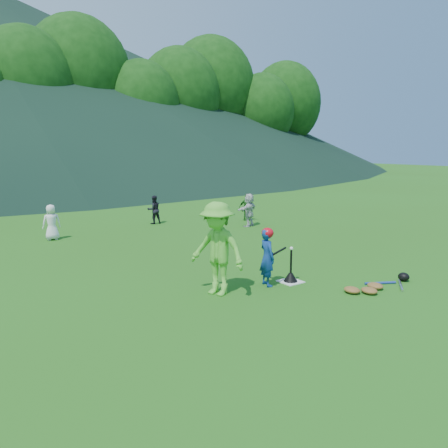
# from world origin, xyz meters

# --- Properties ---
(ground) EXTENTS (120.00, 120.00, 0.00)m
(ground) POSITION_xyz_m (0.00, 0.00, 0.00)
(ground) COLOR #275C15
(ground) RESTS_ON ground
(home_plate) EXTENTS (0.45, 0.45, 0.02)m
(home_plate) POSITION_xyz_m (0.00, 0.00, 0.01)
(home_plate) COLOR silver
(home_plate) RESTS_ON ground
(baseball) EXTENTS (0.08, 0.08, 0.08)m
(baseball) POSITION_xyz_m (0.00, 0.00, 0.74)
(baseball) COLOR white
(baseball) RESTS_ON batting_tee
(batter_child) EXTENTS (0.37, 0.48, 1.20)m
(batter_child) POSITION_xyz_m (-0.57, 0.12, 0.60)
(batter_child) COLOR navy
(batter_child) RESTS_ON ground
(adult_coach) EXTENTS (1.06, 1.35, 1.83)m
(adult_coach) POSITION_xyz_m (-1.72, 0.25, 0.91)
(adult_coach) COLOR #5CBB37
(adult_coach) RESTS_ON ground
(fielder_a) EXTENTS (0.56, 0.38, 1.11)m
(fielder_a) POSITION_xyz_m (-3.10, 7.41, 0.55)
(fielder_a) COLOR white
(fielder_a) RESTS_ON ground
(fielder_b) EXTENTS (0.55, 0.44, 1.07)m
(fielder_b) POSITION_xyz_m (0.78, 8.24, 0.53)
(fielder_b) COLOR black
(fielder_b) RESTS_ON ground
(fielder_c) EXTENTS (0.64, 0.57, 1.04)m
(fielder_c) POSITION_xyz_m (4.08, 6.81, 0.52)
(fielder_c) COLOR #1F5E1C
(fielder_c) RESTS_ON ground
(fielder_d) EXTENTS (1.17, 0.75, 1.20)m
(fielder_d) POSITION_xyz_m (3.39, 5.78, 0.60)
(fielder_d) COLOR silver
(fielder_d) RESTS_ON ground
(batting_tee) EXTENTS (0.30, 0.30, 0.68)m
(batting_tee) POSITION_xyz_m (0.00, 0.00, 0.13)
(batting_tee) COLOR black
(batting_tee) RESTS_ON home_plate
(batter_gear) EXTENTS (0.71, 0.31, 0.56)m
(batter_gear) POSITION_xyz_m (-0.54, 0.12, 1.09)
(batter_gear) COLOR red
(batter_gear) RESTS_ON ground
(equipment_pile) EXTENTS (1.80, 0.78, 0.19)m
(equipment_pile) POSITION_xyz_m (1.10, -1.33, 0.07)
(equipment_pile) COLOR olive
(equipment_pile) RESTS_ON ground
(outfield_fence) EXTENTS (70.07, 0.08, 1.33)m
(outfield_fence) POSITION_xyz_m (0.00, 28.00, 0.70)
(outfield_fence) COLOR gray
(outfield_fence) RESTS_ON ground
(tree_line) EXTENTS (70.04, 11.40, 14.82)m
(tree_line) POSITION_xyz_m (0.20, 33.83, 8.21)
(tree_line) COLOR #382314
(tree_line) RESTS_ON ground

